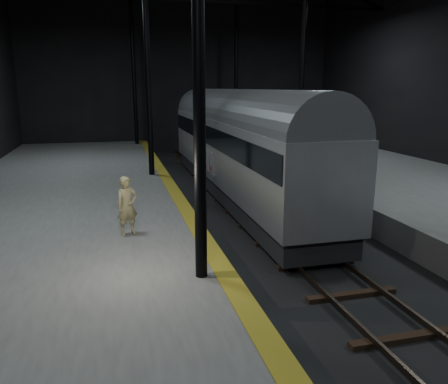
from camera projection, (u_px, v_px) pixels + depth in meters
name	position (u px, v px, depth m)	size (l,w,h in m)	color
ground	(289.00, 243.00, 14.64)	(44.00, 44.00, 0.00)	black
platform_left	(50.00, 249.00, 12.71)	(9.00, 43.80, 1.00)	#50504D
tactile_strip	(193.00, 222.00, 13.62)	(0.50, 43.80, 0.01)	olive
track	(289.00, 241.00, 14.62)	(2.40, 43.00, 0.24)	#3F3328
train	(236.00, 140.00, 20.13)	(2.75, 18.31, 4.89)	#A4A6AC
woman	(127.00, 206.00, 12.29)	(0.61, 0.40, 1.67)	tan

